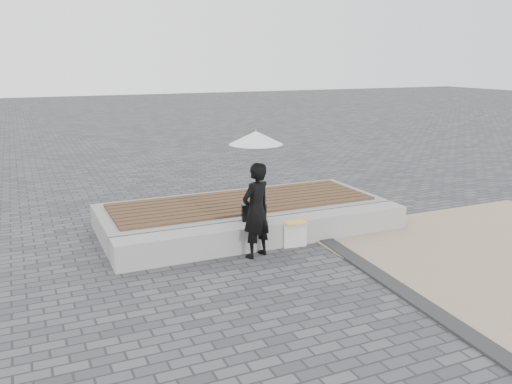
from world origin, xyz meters
TOP-DOWN VIEW (x-y plane):
  - ground at (0.00, 0.00)m, footprint 80.00×80.00m
  - edging_band at (0.75, -0.50)m, footprint 0.61×5.20m
  - seating_ledge at (0.00, 1.60)m, footprint 5.00×0.45m
  - timber_platform at (0.00, 2.80)m, footprint 5.00×2.00m
  - timber_decking at (0.00, 2.80)m, footprint 4.60×1.60m
  - woman at (-0.44, 1.22)m, footprint 0.62×0.52m
  - parasol at (-0.44, 1.22)m, footprint 0.78×0.78m
  - handbag at (-0.25, 1.73)m, footprint 0.41×0.24m
  - canvas_tote at (0.30, 1.40)m, footprint 0.40×0.20m
  - magazine at (0.30, 1.35)m, footprint 0.37×0.29m

SIDE VIEW (x-z plane):
  - ground at x=0.00m, z-range 0.00..0.00m
  - edging_band at x=0.75m, z-range 0.00..0.04m
  - canvas_tote at x=0.30m, z-range 0.00..0.40m
  - seating_ledge at x=0.00m, z-range 0.00..0.40m
  - timber_platform at x=0.00m, z-range 0.00..0.40m
  - magazine at x=0.30m, z-range 0.40..0.41m
  - timber_decking at x=0.00m, z-range 0.40..0.44m
  - handbag at x=-0.25m, z-range 0.40..0.67m
  - woman at x=-0.44m, z-range 0.00..1.44m
  - parasol at x=-0.44m, z-range 1.30..2.30m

